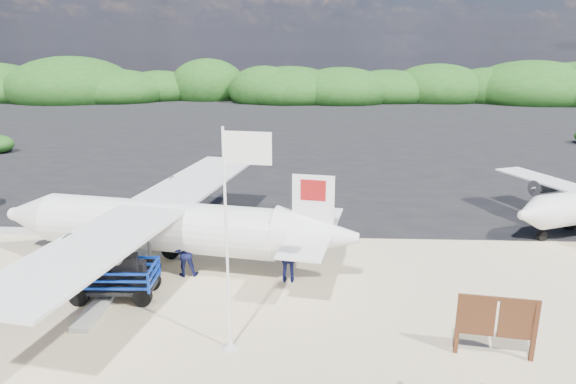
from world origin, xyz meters
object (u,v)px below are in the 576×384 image
Objects in this scene: signboard at (492,356)px; aircraft_large at (441,155)px; crew_a at (312,214)px; crew_b at (185,251)px; baggage_cart at (117,297)px; flagpole at (230,348)px; aircraft_small at (199,126)px; crew_c at (289,257)px.

aircraft_large is (4.36, 23.19, 0.00)m from signboard.
crew_b is (-3.97, -3.57, -0.09)m from crew_a.
crew_b is 0.11× the size of aircraft_large.
flagpole is (3.65, -2.42, 0.00)m from baggage_cart.
signboard is 38.07m from aircraft_small.
flagpole is 25.40m from aircraft_large.
baggage_cart is 1.40× the size of crew_a.
aircraft_small is (-8.24, 35.16, 0.00)m from flagpole.
aircraft_large is (8.59, 15.53, -0.89)m from crew_a.
aircraft_small is at bearing 96.34° from baggage_cart.
aircraft_large is at bearing 53.92° from baggage_cart.
signboard is 23.59m from aircraft_large.
aircraft_large is at bearing 125.01° from aircraft_small.
crew_a is 0.25× the size of aircraft_small.
signboard is at bearing -15.87° from baggage_cart.
crew_b is at bearing 116.75° from flagpole.
baggage_cart is at bearing 75.67° from aircraft_small.
aircraft_large reaches higher than baggage_cart.
aircraft_large is (9.28, 19.43, -0.81)m from crew_c.
crew_c is at bearing 74.78° from aircraft_large.
crew_b is at bearing 162.45° from signboard.
aircraft_small is (-14.42, 35.23, 0.00)m from signboard.
baggage_cart is at bearing 65.89° from aircraft_large.
crew_c is at bearing 94.51° from crew_a.
aircraft_small is at bearing 121.21° from signboard.
aircraft_small is at bearing -22.35° from aircraft_large.
crew_b is 0.23× the size of aircraft_small.
crew_c is 32.89m from aircraft_small.
flagpole is 36.11m from aircraft_small.
baggage_cart is at bearing 37.10° from crew_b.
flagpole is 3.01× the size of crew_a.
aircraft_small is (-4.59, 32.74, 0.00)m from baggage_cart.
baggage_cart is 4.38m from flagpole.
aircraft_large is at bearing 88.30° from signboard.
signboard is at bearing 133.57° from crew_a.
crew_a reaches higher than crew_b.
crew_b is (1.63, 1.60, 0.80)m from baggage_cart.
crew_a is 29.41m from aircraft_small.
baggage_cart is 1.56× the size of crew_b.
crew_c is at bearing 166.92° from crew_b.
baggage_cart is 0.17× the size of aircraft_large.
crew_c reaches higher than signboard.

